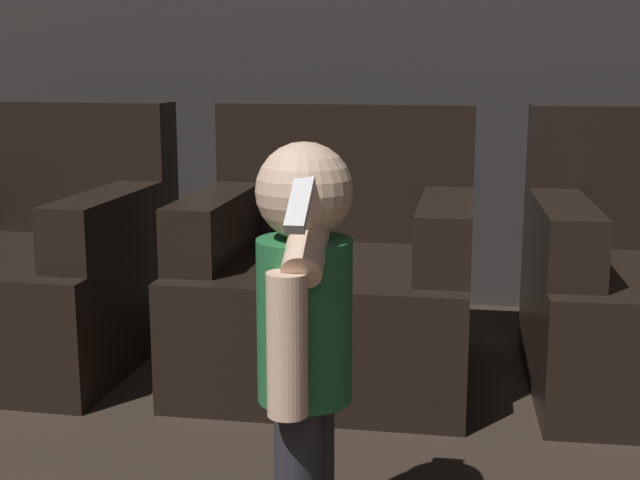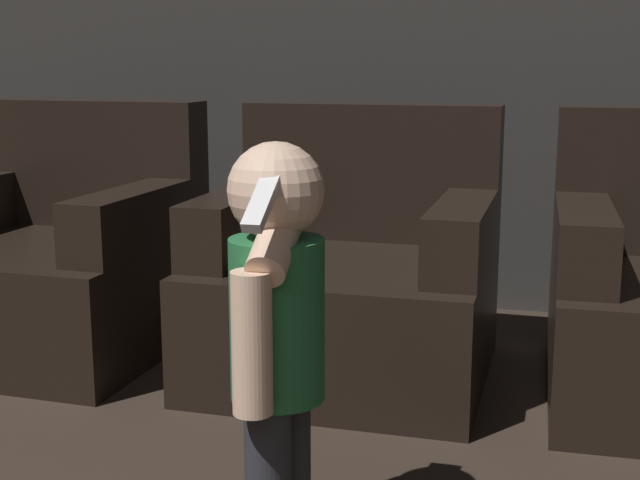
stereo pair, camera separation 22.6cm
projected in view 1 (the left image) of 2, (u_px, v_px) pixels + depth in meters
armchair_left at (20, 271)px, 3.05m from camera, size 0.93×0.90×0.86m
armchair_middle at (332, 282)px, 2.90m from camera, size 0.91×0.87×0.86m
person_toddler at (304, 321)px, 1.74m from camera, size 0.19×0.34×0.86m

